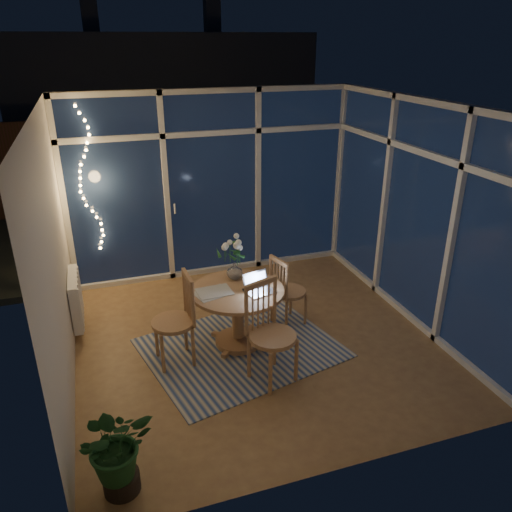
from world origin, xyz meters
name	(u,v)px	position (x,y,z in m)	size (l,w,h in m)	color
floor	(258,339)	(0.00, 0.00, 0.00)	(4.00, 4.00, 0.00)	brown
ceiling	(258,106)	(0.00, 0.00, 2.60)	(4.00, 4.00, 0.00)	silver
wall_back	(212,185)	(0.00, 2.00, 1.30)	(4.00, 0.04, 2.60)	beige
wall_front	(349,332)	(0.00, -2.00, 1.30)	(4.00, 0.04, 2.60)	beige
wall_left	(55,259)	(-2.00, 0.00, 1.30)	(0.04, 4.00, 2.60)	beige
wall_right	(420,215)	(2.00, 0.00, 1.30)	(0.04, 4.00, 2.60)	beige
window_wall_back	(213,186)	(0.00, 1.96, 1.30)	(4.00, 0.10, 2.60)	silver
window_wall_right	(417,215)	(1.96, 0.00, 1.30)	(0.10, 4.00, 2.60)	silver
radiator	(76,299)	(-1.94, 0.90, 0.40)	(0.10, 0.70, 0.58)	white
fairy_lights	(87,181)	(-1.65, 1.88, 1.52)	(0.24, 0.10, 1.85)	#FFBD66
garden_patio	(204,210)	(0.50, 5.00, -0.06)	(12.00, 6.00, 0.10)	black
garden_fence	(172,160)	(0.00, 5.50, 0.90)	(11.00, 0.08, 1.80)	#392715
neighbour_roof	(160,81)	(0.30, 8.50, 2.20)	(7.00, 3.00, 2.20)	#2F3238
garden_shrubs	(147,217)	(-0.80, 3.40, 0.45)	(0.90, 0.90, 0.90)	black
rug	(241,348)	(-0.24, -0.11, 0.01)	(2.01, 1.61, 0.01)	beige
dining_table	(238,317)	(-0.24, -0.01, 0.35)	(1.02, 1.02, 0.69)	#A37049
chair_left	(173,320)	(-0.97, -0.13, 0.51)	(0.47, 0.47, 1.02)	#A37049
chair_right	(289,290)	(0.47, 0.22, 0.46)	(0.42, 0.42, 0.91)	#A37049
chair_front	(273,335)	(-0.09, -0.74, 0.53)	(0.49, 0.49, 1.06)	#A37049
laptop	(261,283)	(-0.02, -0.16, 0.80)	(0.30, 0.26, 0.22)	silver
flower_vase	(235,270)	(-0.19, 0.26, 0.80)	(0.20, 0.20, 0.21)	white
bowl	(253,277)	(0.00, 0.19, 0.71)	(0.15, 0.15, 0.04)	silver
newspapers	(213,292)	(-0.50, 0.01, 0.70)	(0.36, 0.28, 0.01)	beige
phone	(247,289)	(-0.14, -0.06, 0.70)	(0.11, 0.05, 0.01)	black
potted_plant	(117,452)	(-1.65, -1.65, 0.38)	(0.54, 0.47, 0.76)	#1B4C21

